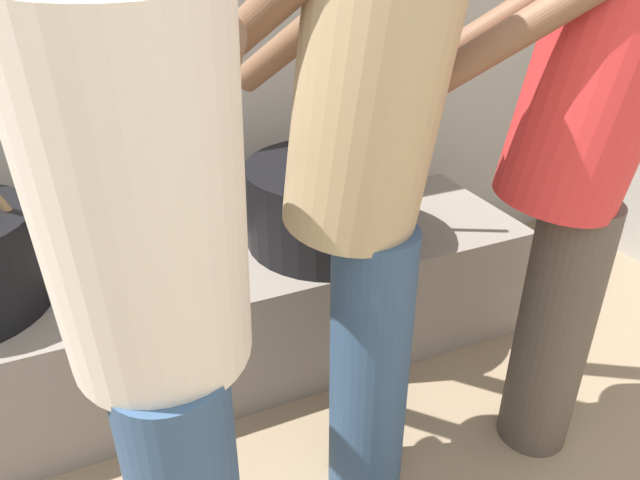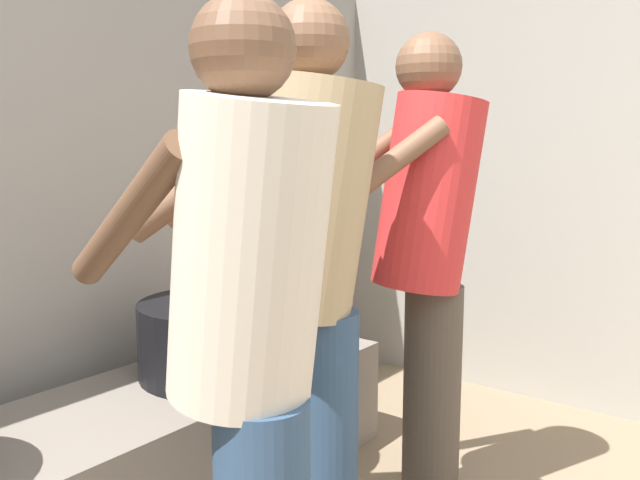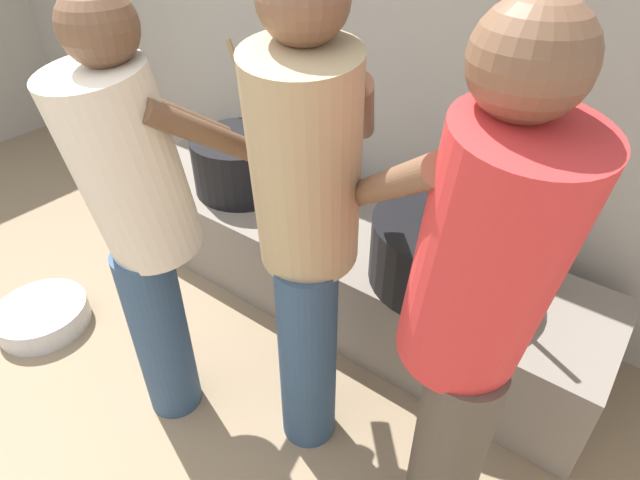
{
  "view_description": "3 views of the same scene",
  "coord_description": "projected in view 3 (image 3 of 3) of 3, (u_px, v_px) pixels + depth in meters",
  "views": [
    {
      "loc": [
        0.31,
        0.14,
        1.39
      ],
      "look_at": [
        0.83,
        1.29,
        0.71
      ],
      "focal_mm": 33.27,
      "sensor_mm": 36.0,
      "label": 1
    },
    {
      "loc": [
        -0.56,
        0.04,
        1.26
      ],
      "look_at": [
        0.87,
        1.14,
        1.0
      ],
      "focal_mm": 37.37,
      "sensor_mm": 36.0,
      "label": 2
    },
    {
      "loc": [
        1.66,
        0.2,
        1.77
      ],
      "look_at": [
        0.69,
        1.48,
        0.6
      ],
      "focal_mm": 29.1,
      "sensor_mm": 36.0,
      "label": 3
    }
  ],
  "objects": [
    {
      "name": "hearth_ledge",
      "position": [
        331.0,
        261.0,
        2.51
      ],
      "size": [
        2.5,
        0.6,
        0.43
      ],
      "primitive_type": "cube",
      "color": "slate",
      "rests_on": "ground_plane"
    },
    {
      "name": "cooking_pot_secondary",
      "position": [
        443.0,
        250.0,
        2.0
      ],
      "size": [
        0.57,
        0.57,
        0.72
      ],
      "color": "black",
      "rests_on": "hearth_ledge"
    },
    {
      "name": "metal_mixing_bowl",
      "position": [
        43.0,
        316.0,
        2.43
      ],
      "size": [
        0.41,
        0.41,
        0.11
      ],
      "primitive_type": "cylinder",
      "color": "#B7B7BC",
      "rests_on": "ground_plane"
    },
    {
      "name": "cook_in_red_shirt",
      "position": [
        472.0,
        316.0,
        1.2
      ],
      "size": [
        0.72,
        0.66,
        1.62
      ],
      "color": "#4C4238",
      "rests_on": "ground_plane"
    },
    {
      "name": "cooking_pot_main",
      "position": [
        242.0,
        163.0,
        2.58
      ],
      "size": [
        0.49,
        0.49,
        0.73
      ],
      "color": "black",
      "rests_on": "hearth_ledge"
    },
    {
      "name": "cook_in_cream_shirt",
      "position": [
        141.0,
        215.0,
        1.62
      ],
      "size": [
        0.41,
        0.69,
        1.55
      ],
      "color": "navy",
      "rests_on": "ground_plane"
    },
    {
      "name": "block_enclosure_rear",
      "position": [
        312.0,
        46.0,
        2.62
      ],
      "size": [
        5.63,
        0.2,
        2.06
      ],
      "primitive_type": "cube",
      "color": "#9E998E",
      "rests_on": "ground_plane"
    },
    {
      "name": "cook_in_tan_shirt",
      "position": [
        307.0,
        219.0,
        1.49
      ],
      "size": [
        0.61,
        0.74,
        1.64
      ],
      "color": "navy",
      "rests_on": "ground_plane"
    }
  ]
}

